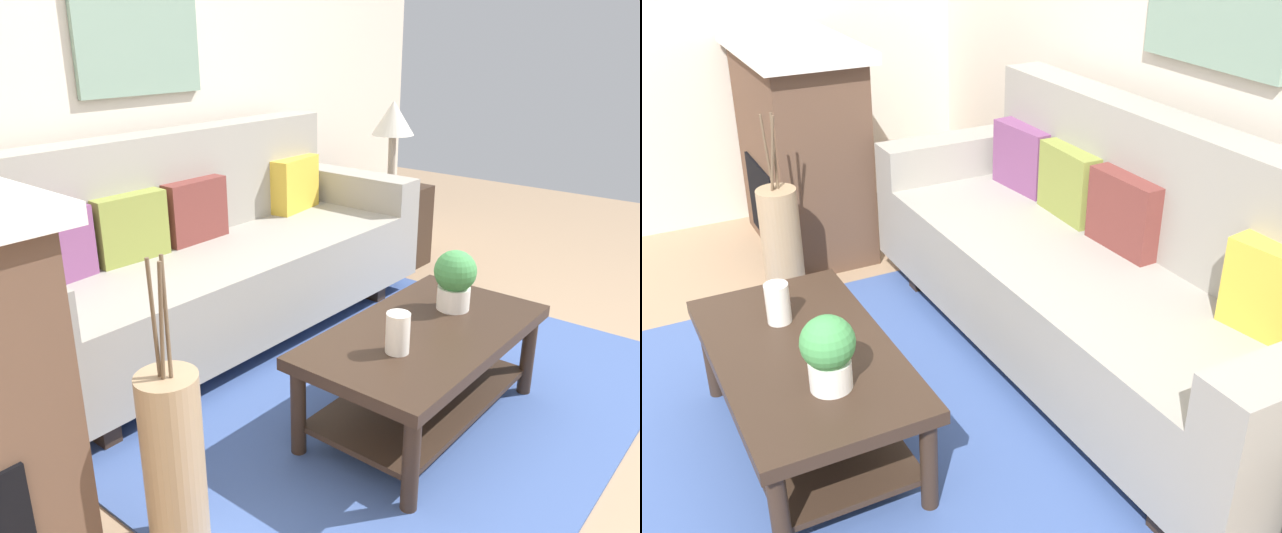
# 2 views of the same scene
# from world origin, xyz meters

# --- Properties ---
(ground_plane) EXTENTS (8.81, 8.81, 0.00)m
(ground_plane) POSITION_xyz_m (0.00, 0.00, 0.00)
(ground_plane) COLOR #9E7F60
(wall_back) EXTENTS (4.81, 0.10, 2.70)m
(wall_back) POSITION_xyz_m (0.00, 2.11, 1.35)
(wall_back) COLOR beige
(wall_back) RESTS_ON ground_plane
(area_rug) EXTENTS (2.51, 1.88, 0.01)m
(area_rug) POSITION_xyz_m (0.00, 0.50, 0.01)
(area_rug) COLOR #3D5693
(area_rug) RESTS_ON ground_plane
(couch) EXTENTS (2.47, 0.84, 1.08)m
(couch) POSITION_xyz_m (-0.10, 1.57, 0.43)
(couch) COLOR gray
(couch) RESTS_ON ground_plane
(throw_pillow_plum) EXTENTS (0.37, 0.15, 0.32)m
(throw_pillow_plum) POSITION_xyz_m (-0.88, 1.70, 0.68)
(throw_pillow_plum) COLOR #7A4270
(throw_pillow_plum) RESTS_ON couch
(throw_pillow_olive) EXTENTS (0.36, 0.13, 0.32)m
(throw_pillow_olive) POSITION_xyz_m (-0.49, 1.70, 0.68)
(throw_pillow_olive) COLOR olive
(throw_pillow_olive) RESTS_ON couch
(throw_pillow_maroon) EXTENTS (0.36, 0.13, 0.32)m
(throw_pillow_maroon) POSITION_xyz_m (-0.10, 1.70, 0.68)
(throw_pillow_maroon) COLOR brown
(throw_pillow_maroon) RESTS_ON couch
(throw_pillow_mustard) EXTENTS (0.37, 0.17, 0.32)m
(throw_pillow_mustard) POSITION_xyz_m (0.69, 1.70, 0.68)
(throw_pillow_mustard) COLOR gold
(throw_pillow_mustard) RESTS_ON couch
(coffee_table) EXTENTS (1.10, 0.60, 0.43)m
(coffee_table) POSITION_xyz_m (-0.11, 0.30, 0.31)
(coffee_table) COLOR #332319
(coffee_table) RESTS_ON ground_plane
(tabletop_vase) EXTENTS (0.09, 0.09, 0.16)m
(tabletop_vase) POSITION_xyz_m (-0.34, 0.29, 0.51)
(tabletop_vase) COLOR white
(tabletop_vase) RESTS_ON coffee_table
(potted_plant_tabletop) EXTENTS (0.18, 0.18, 0.26)m
(potted_plant_tabletop) POSITION_xyz_m (0.15, 0.32, 0.57)
(potted_plant_tabletop) COLOR white
(potted_plant_tabletop) RESTS_ON coffee_table
(fireplace) EXTENTS (1.02, 0.58, 1.16)m
(fireplace) POSITION_xyz_m (-1.85, 0.86, 0.59)
(fireplace) COLOR brown
(fireplace) RESTS_ON ground_plane
(floor_vase) EXTENTS (0.19, 0.19, 0.62)m
(floor_vase) POSITION_xyz_m (-1.19, 0.53, 0.31)
(floor_vase) COLOR tan
(floor_vase) RESTS_ON ground_plane
(floor_vase_branch_a) EXTENTS (0.04, 0.05, 0.36)m
(floor_vase_branch_a) POSITION_xyz_m (-1.17, 0.53, 0.80)
(floor_vase_branch_a) COLOR brown
(floor_vase_branch_a) RESTS_ON floor_vase
(floor_vase_branch_b) EXTENTS (0.01, 0.02, 0.36)m
(floor_vase_branch_b) POSITION_xyz_m (-1.20, 0.55, 0.80)
(floor_vase_branch_b) COLOR brown
(floor_vase_branch_b) RESTS_ON floor_vase
(floor_vase_branch_c) EXTENTS (0.02, 0.03, 0.36)m
(floor_vase_branch_c) POSITION_xyz_m (-1.20, 0.51, 0.80)
(floor_vase_branch_c) COLOR brown
(floor_vase_branch_c) RESTS_ON floor_vase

